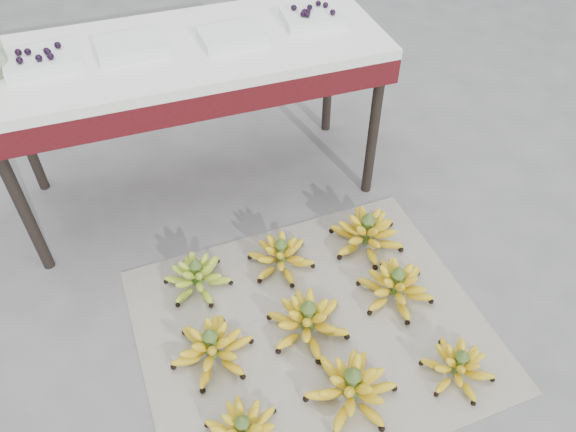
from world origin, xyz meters
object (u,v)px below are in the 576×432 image
object	(u,v)px
tray_far_left	(42,59)
tray_left	(132,46)
bunch_front_center	(351,387)
bunch_mid_center	(308,320)
vendor_table	(188,64)
bunch_back_left	(197,276)
newspaper_mat	(312,328)
bunch_mid_right	(396,286)
bunch_back_right	(367,233)
bunch_back_center	(281,256)
tray_far_right	(313,17)
bunch_mid_left	(212,348)
tray_right	(232,36)
bunch_front_left	(243,432)
bunch_front_right	(458,366)

from	to	relation	value
tray_far_left	tray_left	distance (m)	0.32
tray_far_left	bunch_front_center	bearing A→B (deg)	-58.81
bunch_mid_center	vendor_table	world-z (taller)	vendor_table
bunch_front_center	bunch_back_left	bearing A→B (deg)	140.20
tray_far_left	bunch_back_left	bearing A→B (deg)	-58.37
newspaper_mat	bunch_mid_center	xyz separation A→B (m)	(-0.02, -0.00, 0.07)
bunch_mid_right	bunch_back_right	size ratio (longest dim) A/B	0.94
bunch_back_center	tray_far_right	world-z (taller)	tray_far_right
bunch_mid_left	bunch_back_right	world-z (taller)	bunch_back_right
bunch_mid_center	bunch_back_center	world-z (taller)	bunch_mid_center
tray_right	tray_far_left	bearing A→B (deg)	176.20
newspaper_mat	bunch_back_right	bearing A→B (deg)	41.65
newspaper_mat	bunch_back_right	xyz separation A→B (m)	(0.36, 0.32, 0.07)
bunch_mid_left	tray_far_left	world-z (taller)	tray_far_left
bunch_mid_center	tray_far_left	bearing A→B (deg)	129.81
tray_far_left	tray_left	size ratio (longest dim) A/B	1.05
newspaper_mat	bunch_back_right	size ratio (longest dim) A/B	3.64
bunch_back_left	bunch_mid_center	bearing A→B (deg)	-57.58
bunch_back_right	vendor_table	distance (m)	0.99
bunch_front_center	bunch_mid_left	world-z (taller)	bunch_front_center
bunch_front_left	bunch_back_right	xyz separation A→B (m)	(0.72, 0.64, 0.01)
bunch_mid_center	tray_far_right	size ratio (longest dim) A/B	1.26
vendor_table	tray_left	bearing A→B (deg)	175.46
bunch_back_left	bunch_mid_left	bearing A→B (deg)	-106.02
tray_right	bunch_front_left	bearing A→B (deg)	-105.76
newspaper_mat	bunch_back_left	world-z (taller)	bunch_back_left
bunch_back_left	tray_right	world-z (taller)	tray_right
bunch_front_right	bunch_back_center	bearing A→B (deg)	124.18
vendor_table	tray_far_left	size ratio (longest dim) A/B	5.62
newspaper_mat	bunch_mid_center	bearing A→B (deg)	-174.40
tray_far_left	bunch_front_right	bearing A→B (deg)	-48.33
bunch_mid_right	bunch_back_center	xyz separation A→B (m)	(-0.37, 0.29, -0.00)
bunch_front_center	bunch_front_right	world-z (taller)	bunch_front_center
newspaper_mat	bunch_back_left	bearing A→B (deg)	136.56
bunch_front_center	bunch_mid_left	xyz separation A→B (m)	(-0.40, 0.30, -0.00)
tray_far_right	tray_far_left	bearing A→B (deg)	179.97
bunch_back_left	bunch_back_center	size ratio (longest dim) A/B	1.11
bunch_front_right	tray_far_right	distance (m)	1.43
newspaper_mat	bunch_front_center	distance (m)	0.30
vendor_table	tray_right	size ratio (longest dim) A/B	6.15
bunch_back_center	tray_right	xyz separation A→B (m)	(-0.01, 0.54, 0.69)
bunch_mid_left	tray_right	world-z (taller)	tray_right
bunch_back_right	vendor_table	size ratio (longest dim) A/B	0.22
bunch_mid_right	vendor_table	world-z (taller)	vendor_table
vendor_table	tray_far_left	world-z (taller)	tray_far_left
tray_far_right	bunch_back_center	bearing A→B (deg)	-120.01
bunch_back_center	tray_far_left	bearing A→B (deg)	137.57
bunch_front_right	bunch_front_left	bearing A→B (deg)	-179.18
bunch_mid_center	bunch_mid_left	bearing A→B (deg)	-177.88
newspaper_mat	bunch_mid_right	world-z (taller)	bunch_mid_right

